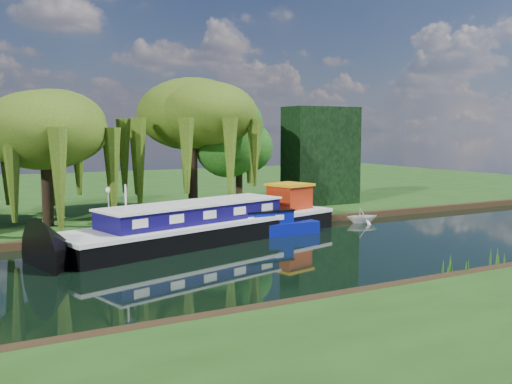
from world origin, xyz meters
TOP-DOWN VIEW (x-y plane):
  - ground at (0.00, 0.00)m, footprint 120.00×120.00m
  - far_bank at (0.00, 34.00)m, footprint 120.00×52.00m
  - dutch_barge at (5.31, 5.74)m, footprint 18.78×8.75m
  - narrowboat at (6.47, 5.59)m, footprint 11.96×2.20m
  - white_cruiser at (17.37, 6.44)m, footprint 2.65×2.41m
  - willow_left at (-2.80, 12.92)m, footprint 6.84×6.84m
  - willow_right at (7.43, 13.59)m, footprint 7.43×7.43m
  - tree_far_right at (11.49, 14.15)m, footprint 4.64×4.64m
  - conifer_hedge at (19.00, 14.00)m, footprint 6.00×3.00m
  - lamppost at (0.50, 10.50)m, footprint 0.36×0.36m
  - mooring_posts at (-0.50, 8.40)m, footprint 19.16×0.16m
  - reeds_near at (6.87, -7.57)m, footprint 33.70×1.50m

SIDE VIEW (x-z plane):
  - ground at x=0.00m, z-range 0.00..0.00m
  - white_cruiser at x=17.37m, z-range -0.60..0.60m
  - far_bank at x=0.00m, z-range 0.00..0.45m
  - reeds_near at x=6.87m, z-range 0.00..1.10m
  - narrowboat at x=6.47m, z-range -0.25..1.49m
  - mooring_posts at x=-0.50m, z-range 0.45..1.45m
  - dutch_barge at x=5.31m, z-range -0.98..2.89m
  - lamppost at x=0.50m, z-range 1.14..3.70m
  - conifer_hedge at x=19.00m, z-range 0.45..8.45m
  - tree_far_right at x=11.49m, z-range 1.89..9.48m
  - willow_left at x=-2.80m, z-range 2.31..10.50m
  - willow_right at x=7.43m, z-range 2.53..11.58m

